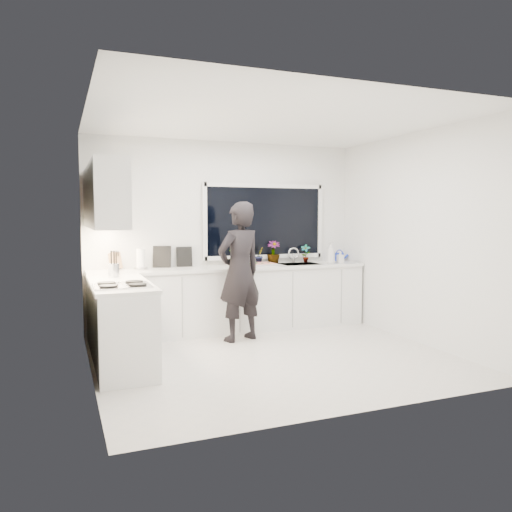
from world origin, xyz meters
name	(u,v)px	position (x,y,z in m)	size (l,w,h in m)	color
floor	(274,358)	(0.00, 0.00, -0.01)	(4.00, 3.50, 0.02)	beige
wall_back	(226,235)	(0.00, 1.76, 1.35)	(4.00, 0.02, 2.70)	white
wall_left	(88,245)	(-2.01, 0.00, 1.35)	(0.02, 3.50, 2.70)	white
wall_right	(417,238)	(2.01, 0.00, 1.35)	(0.02, 3.50, 2.70)	white
ceiling	(274,119)	(0.00, 0.00, 2.71)	(4.00, 3.50, 0.02)	white
window	(265,221)	(0.60, 1.73, 1.55)	(1.80, 0.02, 1.00)	black
base_cabinets_back	(233,300)	(0.00, 1.45, 0.44)	(3.92, 0.58, 0.88)	white
base_cabinets_left	(121,326)	(-1.67, 0.35, 0.44)	(0.58, 1.60, 0.88)	white
countertop_back	(233,268)	(0.00, 1.44, 0.90)	(3.94, 0.62, 0.04)	silver
countertop_left	(120,284)	(-1.67, 0.35, 0.90)	(0.62, 1.60, 0.04)	silver
upper_cabinets	(104,197)	(-1.79, 0.70, 1.85)	(0.34, 2.10, 0.70)	white
sink	(299,267)	(1.05, 1.45, 0.87)	(0.58, 0.42, 0.14)	silver
faucet	(294,255)	(1.05, 1.65, 1.03)	(0.03, 0.03, 0.22)	silver
stovetop	(122,285)	(-1.69, 0.00, 0.94)	(0.56, 0.48, 0.03)	black
person	(240,272)	(-0.09, 0.90, 0.91)	(0.66, 0.43, 1.82)	black
pizza_tray	(259,265)	(0.38, 1.42, 0.94)	(0.46, 0.34, 0.03)	silver
pizza	(259,263)	(0.38, 1.42, 0.95)	(0.42, 0.30, 0.01)	red
watering_can	(339,257)	(1.83, 1.61, 0.98)	(0.14, 0.14, 0.13)	#132BB7
paper_towel_roll	(141,260)	(-1.27, 1.55, 1.05)	(0.11, 0.11, 0.26)	white
knife_block	(115,262)	(-1.59, 1.59, 1.03)	(0.13, 0.10, 0.22)	olive
utensil_crock	(114,270)	(-1.69, 0.80, 1.00)	(0.13, 0.13, 0.16)	silver
picture_frame_large	(184,257)	(-0.64, 1.69, 1.06)	(0.22, 0.02, 0.28)	black
picture_frame_small	(162,257)	(-0.95, 1.69, 1.07)	(0.25, 0.02, 0.30)	black
herb_plants	(257,254)	(0.43, 1.61, 1.08)	(1.36, 0.31, 0.34)	#26662D
soap_bottles	(333,254)	(1.53, 1.30, 1.06)	(0.30, 0.17, 0.32)	#D8BF66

